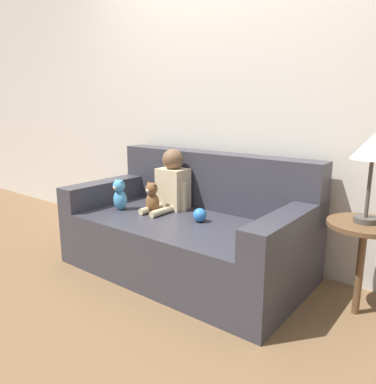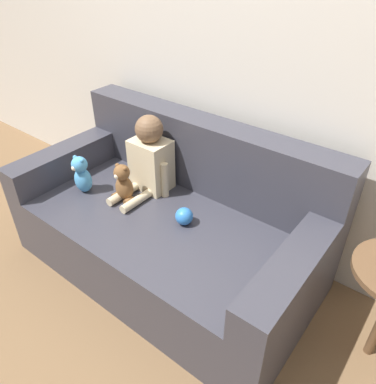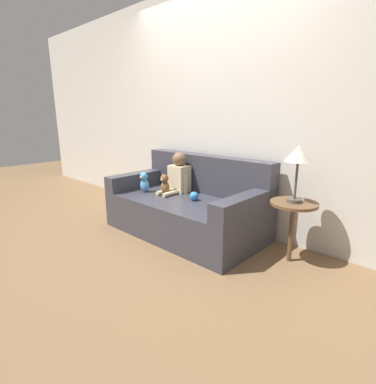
{
  "view_description": "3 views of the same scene",
  "coord_description": "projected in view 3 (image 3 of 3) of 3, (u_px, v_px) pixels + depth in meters",
  "views": [
    {
      "loc": [
        1.54,
        -1.91,
        1.14
      ],
      "look_at": [
        0.1,
        -0.08,
        0.6
      ],
      "focal_mm": 35.0,
      "sensor_mm": 36.0,
      "label": 1
    },
    {
      "loc": [
        1.07,
        -1.16,
        1.61
      ],
      "look_at": [
        0.15,
        0.01,
        0.59
      ],
      "focal_mm": 35.0,
      "sensor_mm": 36.0,
      "label": 2
    },
    {
      "loc": [
        2.09,
        -2.18,
        1.25
      ],
      "look_at": [
        0.11,
        -0.06,
        0.49
      ],
      "focal_mm": 28.0,
      "sensor_mm": 36.0,
      "label": 3
    }
  ],
  "objects": [
    {
      "name": "wall_back",
      "position": [
        217.0,
        109.0,
        3.27
      ],
      "size": [
        8.0,
        0.05,
        2.6
      ],
      "color": "silver",
      "rests_on": "ground_plane"
    },
    {
      "name": "side_table",
      "position": [
        296.0,
        178.0,
        2.44
      ],
      "size": [
        0.39,
        0.39,
        1.01
      ],
      "color": "brown",
      "rests_on": "ground_plane"
    },
    {
      "name": "teddy_bear_brown",
      "position": [
        165.0,
        185.0,
        3.26
      ],
      "size": [
        0.13,
        0.1,
        0.22
      ],
      "color": "brown",
      "rests_on": "couch"
    },
    {
      "name": "plush_toy_side",
      "position": [
        144.0,
        182.0,
        3.35
      ],
      "size": [
        0.11,
        0.1,
        0.23
      ],
      "color": "#4C9EDB",
      "rests_on": "couch"
    },
    {
      "name": "toy_ball",
      "position": [
        194.0,
        196.0,
        3.04
      ],
      "size": [
        0.09,
        0.09,
        0.09
      ],
      "color": "#337FDB",
      "rests_on": "couch"
    },
    {
      "name": "couch",
      "position": [
        188.0,
        207.0,
        3.21
      ],
      "size": [
        1.65,
        0.88,
        0.81
      ],
      "color": "#383842",
      "rests_on": "ground_plane"
    },
    {
      "name": "ground_plane",
      "position": [
        185.0,
        233.0,
        3.24
      ],
      "size": [
        12.0,
        12.0,
        0.0
      ],
      "primitive_type": "plane",
      "color": "brown"
    },
    {
      "name": "person_baby",
      "position": [
        179.0,
        175.0,
        3.34
      ],
      "size": [
        0.28,
        0.38,
        0.44
      ],
      "color": "beige",
      "rests_on": "couch"
    }
  ]
}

